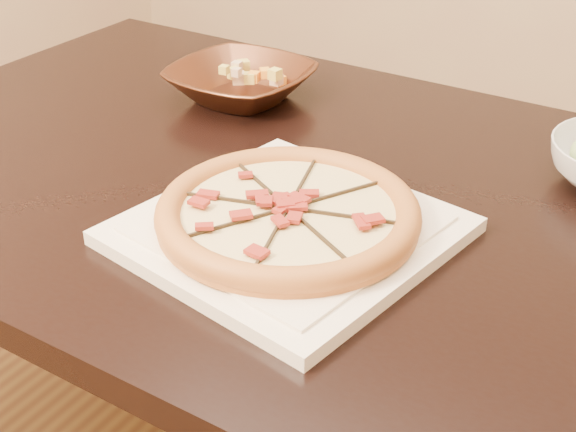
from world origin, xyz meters
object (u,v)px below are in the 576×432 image
dining_table (283,240)px  plate (288,230)px  pizza (288,213)px  bronze_bowl (241,83)px

dining_table → plate: 0.20m
plate → pizza: bearing=154.9°
plate → bronze_bowl: 0.44m
pizza → bronze_bowl: (-0.29, 0.33, -0.01)m
plate → bronze_bowl: bronze_bowl is taller
dining_table → plate: size_ratio=3.42×
pizza → bronze_bowl: 0.44m
pizza → plate: bearing=-25.1°
dining_table → bronze_bowl: size_ratio=5.99×
dining_table → pizza: (0.09, -0.14, 0.14)m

